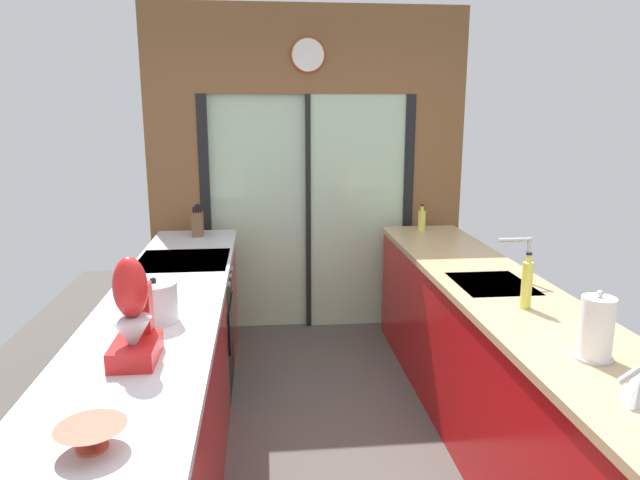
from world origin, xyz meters
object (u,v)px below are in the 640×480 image
oven_range (187,327)px  mixing_bowl_far (92,437)px  soap_bottle_near (527,284)px  paper_towel_roll (596,329)px  stock_pot (154,302)px  soap_bottle_far (422,220)px  stand_mixer (134,321)px  knife_block (198,224)px

oven_range → mixing_bowl_far: (0.02, -2.15, 0.50)m
soap_bottle_near → paper_towel_roll: bearing=-90.0°
stock_pot → soap_bottle_far: (1.78, 1.89, -0.01)m
stand_mixer → paper_towel_roll: size_ratio=1.49×
mixing_bowl_far → knife_block: (0.00, 2.90, 0.06)m
stand_mixer → soap_bottle_near: stand_mixer is taller
mixing_bowl_far → stand_mixer: bearing=90.0°
knife_block → soap_bottle_far: knife_block is taller
stand_mixer → stock_pot: bearing=90.0°
knife_block → stock_pot: bearing=-90.0°
stock_pot → mixing_bowl_far: bearing=-90.0°
knife_block → stock_pot: (-0.00, -1.87, -0.00)m
soap_bottle_far → mixing_bowl_far: bearing=-121.4°
stock_pot → soap_bottle_near: 1.78m
knife_block → soap_bottle_far: (1.78, 0.02, -0.01)m
stock_pot → oven_range: bearing=90.9°
soap_bottle_far → stand_mixer: bearing=-127.6°
stand_mixer → soap_bottle_far: 2.92m
stand_mixer → soap_bottle_far: stand_mixer is taller
knife_block → soap_bottle_far: size_ratio=1.18×
knife_block → soap_bottle_near: size_ratio=0.88×
oven_range → knife_block: (0.02, 0.75, 0.56)m
mixing_bowl_far → paper_towel_roll: 1.83m
soap_bottle_far → knife_block: bearing=-179.4°
oven_range → soap_bottle_far: soap_bottle_far is taller
soap_bottle_near → mixing_bowl_far: bearing=-149.8°
oven_range → paper_towel_roll: paper_towel_roll is taller
soap_bottle_far → paper_towel_roll: 2.48m
knife_block → soap_bottle_far: bearing=0.6°
stock_pot → soap_bottle_far: bearing=46.7°
mixing_bowl_far → soap_bottle_near: (1.78, 1.03, 0.08)m
knife_block → paper_towel_roll: 3.04m
stand_mixer → soap_bottle_near: (1.78, 0.43, -0.04)m
oven_range → stand_mixer: 1.67m
oven_range → mixing_bowl_far: 2.21m
paper_towel_roll → stand_mixer: bearing=174.6°
soap_bottle_near → knife_block: bearing=133.7°
stand_mixer → soap_bottle_far: (1.78, 2.31, -0.07)m
stand_mixer → stock_pot: 0.43m
stand_mixer → stock_pot: size_ratio=1.94×
oven_range → knife_block: 0.93m
stand_mixer → paper_towel_roll: (1.78, -0.17, -0.04)m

